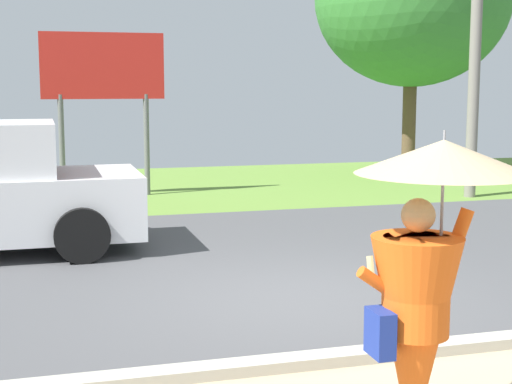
% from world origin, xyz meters
% --- Properties ---
extents(ground_plane, '(40.00, 22.00, 0.20)m').
position_xyz_m(ground_plane, '(0.00, 2.95, -0.05)').
color(ground_plane, '#4C4C4F').
extents(monk_pedestrian, '(1.15, 1.14, 2.13)m').
position_xyz_m(monk_pedestrian, '(-0.42, -3.63, 1.16)').
color(monk_pedestrian, '#E55B19').
rests_on(monk_pedestrian, ground_plane).
extents(utility_pole, '(1.80, 0.24, 7.92)m').
position_xyz_m(utility_pole, '(6.13, 6.53, 4.14)').
color(utility_pole, gray).
rests_on(utility_pole, ground_plane).
extents(roadside_billboard, '(2.60, 0.12, 3.50)m').
position_xyz_m(roadside_billboard, '(-1.43, 8.74, 2.55)').
color(roadside_billboard, slate).
rests_on(roadside_billboard, ground_plane).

